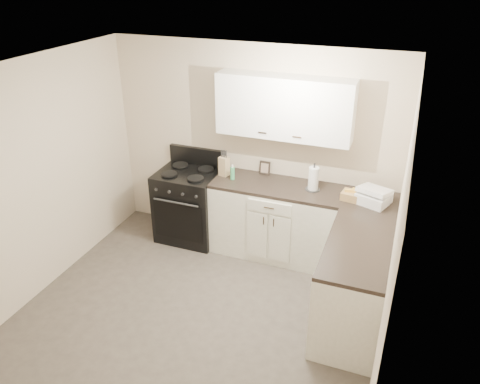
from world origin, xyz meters
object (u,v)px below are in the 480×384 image
at_px(knife_block, 224,166).
at_px(countertop_grill, 373,198).
at_px(paper_towel, 313,179).
at_px(stove, 190,205).
at_px(wicker_basket, 354,196).

bearing_deg(knife_block, countertop_grill, 11.99).
xyz_separation_m(knife_block, paper_towel, (1.11, -0.01, 0.02)).
bearing_deg(stove, knife_block, 7.88).
height_order(paper_towel, wicker_basket, paper_towel).
bearing_deg(stove, paper_towel, 1.97).
bearing_deg(countertop_grill, wicker_basket, -159.22).
distance_m(stove, knife_block, 0.76).
xyz_separation_m(stove, knife_block, (0.47, 0.06, 0.60)).
distance_m(knife_block, wicker_basket, 1.60).
height_order(stove, countertop_grill, countertop_grill).
distance_m(knife_block, countertop_grill, 1.80).
bearing_deg(knife_block, wicker_basket, 11.53).
xyz_separation_m(knife_block, wicker_basket, (1.59, -0.10, -0.07)).
bearing_deg(countertop_grill, paper_towel, -166.78).
relative_size(knife_block, countertop_grill, 0.75).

